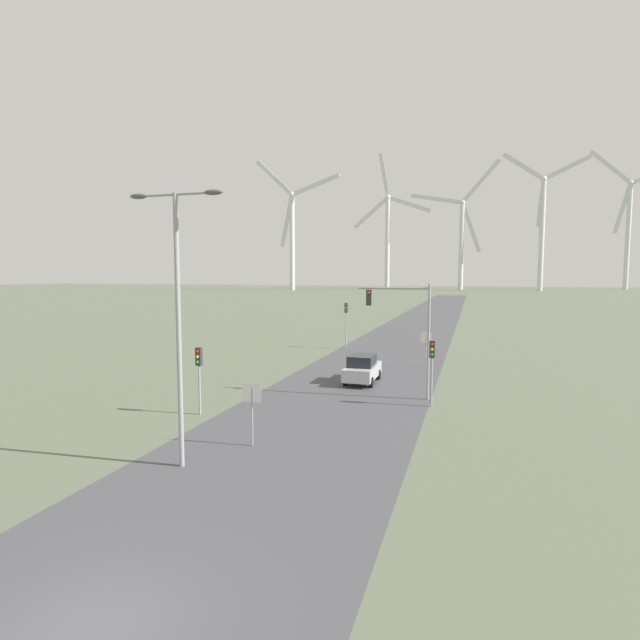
{
  "coord_description": "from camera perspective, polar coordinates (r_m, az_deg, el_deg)",
  "views": [
    {
      "loc": [
        7.13,
        -7.55,
        7.02
      ],
      "look_at": [
        0.0,
        15.57,
        4.81
      ],
      "focal_mm": 28.0,
      "sensor_mm": 36.0,
      "label": 1
    }
  ],
  "objects": [
    {
      "name": "traffic_light_post_mid_left",
      "position": [
        47.34,
        3.0,
        0.53
      ],
      "size": [
        0.28,
        0.33,
        4.33
      ],
      "color": "#93999E",
      "rests_on": "ground"
    },
    {
      "name": "wind_turbine_far_right",
      "position": [
        275.12,
        31.79,
        9.36
      ],
      "size": [
        39.66,
        7.6,
        65.7
      ],
      "color": "silver",
      "rests_on": "ground"
    },
    {
      "name": "ground_plane",
      "position": [
        12.54,
        -24.81,
        -29.36
      ],
      "size": [
        600.0,
        600.0,
        0.0
      ],
      "primitive_type": "plane",
      "color": "#5B6651"
    },
    {
      "name": "car_approaching",
      "position": [
        32.71,
        4.85,
        -5.57
      ],
      "size": [
        1.88,
        4.11,
        1.83
      ],
      "color": "#B7BCC1",
      "rests_on": "ground"
    },
    {
      "name": "traffic_light_post_near_right",
      "position": [
        27.08,
        12.67,
        -4.3
      ],
      "size": [
        0.28,
        0.34,
        3.54
      ],
      "color": "#93999E",
      "rests_on": "ground"
    },
    {
      "name": "stop_sign_far",
      "position": [
        38.68,
        12.02,
        -2.57
      ],
      "size": [
        0.81,
        0.07,
        2.66
      ],
      "color": "#93999E",
      "rests_on": "ground"
    },
    {
      "name": "wind_turbine_left",
      "position": [
        246.12,
        7.73,
        9.96
      ],
      "size": [
        37.01,
        2.6,
        64.88
      ],
      "color": "silver",
      "rests_on": "ground"
    },
    {
      "name": "road_surface",
      "position": [
        56.45,
        9.75,
        -2.0
      ],
      "size": [
        10.0,
        240.0,
        0.01
      ],
      "color": "#47474C",
      "rests_on": "ground"
    },
    {
      "name": "wind_turbine_far_left",
      "position": [
        227.87,
        -3.2,
        10.29
      ],
      "size": [
        40.46,
        3.15,
        59.04
      ],
      "color": "silver",
      "rests_on": "ground"
    },
    {
      "name": "streetlamp",
      "position": [
        18.49,
        -15.95,
        2.67
      ],
      "size": [
        3.7,
        0.32,
        9.92
      ],
      "color": "#93999E",
      "rests_on": "ground"
    },
    {
      "name": "wind_turbine_center",
      "position": [
        238.75,
        15.88,
        9.47
      ],
      "size": [
        39.4,
        2.6,
        57.93
      ],
      "color": "silver",
      "rests_on": "ground"
    },
    {
      "name": "stop_sign_near",
      "position": [
        20.77,
        -7.78,
        -9.25
      ],
      "size": [
        0.81,
        0.07,
        2.65
      ],
      "color": "#93999E",
      "rests_on": "ground"
    },
    {
      "name": "traffic_light_mast_overhead",
      "position": [
        28.46,
        9.69,
        0.19
      ],
      "size": [
        4.08,
        0.35,
        6.51
      ],
      "color": "#93999E",
      "rests_on": "ground"
    },
    {
      "name": "wind_turbine_right",
      "position": [
        232.79,
        24.05,
        10.13
      ],
      "size": [
        34.88,
        2.6,
        58.41
      ],
      "color": "silver",
      "rests_on": "ground"
    },
    {
      "name": "traffic_light_post_near_left",
      "position": [
        25.68,
        -13.67,
        -5.07
      ],
      "size": [
        0.28,
        0.33,
        3.4
      ],
      "color": "#93999E",
      "rests_on": "ground"
    }
  ]
}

